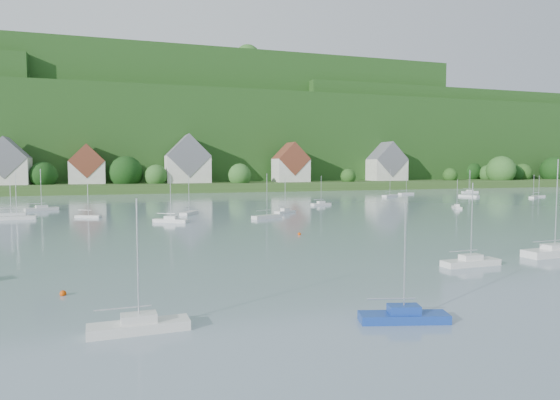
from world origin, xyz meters
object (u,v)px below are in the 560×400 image
(near_sailboat_0, at_px, (139,325))
(near_sailboat_3, at_px, (471,261))
(near_sailboat_4, at_px, (555,251))
(near_sailboat_1, at_px, (404,315))

(near_sailboat_0, height_order, near_sailboat_3, near_sailboat_3)
(near_sailboat_0, distance_m, near_sailboat_4, 43.83)
(near_sailboat_1, bearing_deg, near_sailboat_3, 55.61)
(near_sailboat_3, xyz_separation_m, near_sailboat_4, (11.80, 1.56, 0.07))
(near_sailboat_0, relative_size, near_sailboat_3, 0.97)
(near_sailboat_1, bearing_deg, near_sailboat_0, -175.84)
(near_sailboat_3, bearing_deg, near_sailboat_4, 5.77)
(near_sailboat_0, bearing_deg, near_sailboat_3, 15.35)
(near_sailboat_3, distance_m, near_sailboat_4, 11.90)
(near_sailboat_0, relative_size, near_sailboat_4, 0.76)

